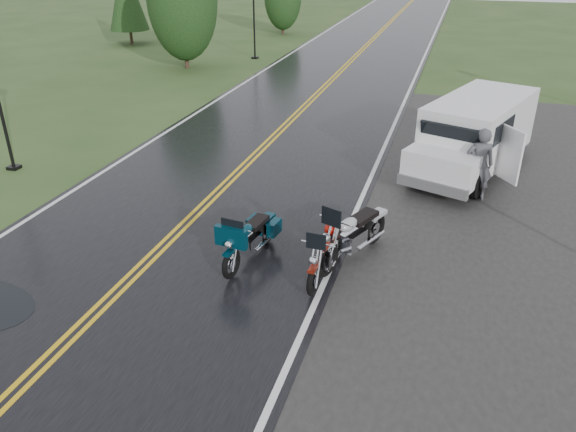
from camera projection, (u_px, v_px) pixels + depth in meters
The scene contains 11 objects.
ground at pixel (125, 285), 11.19m from camera, with size 120.00×120.00×0.00m, color #2D471E.
road at pixel (278, 133), 19.74m from camera, with size 8.00×100.00×0.04m, color black.
motorcycle_red at pixel (314, 269), 10.57m from camera, with size 0.77×2.12×1.25m, color #61150B, non-canonical shape.
motorcycle_teal at pixel (231, 253), 11.09m from camera, with size 0.78×2.15×1.27m, color #042734, non-canonical shape.
motorcycle_silver at pixel (327, 247), 11.10m from camera, with size 0.90×2.47×1.46m, color #A7A8AF, non-canonical shape.
van_white at pixel (419, 147), 15.29m from camera, with size 2.08×5.54×2.18m, color white, non-canonical shape.
person_at_van at pixel (479, 165), 14.43m from camera, with size 0.70×0.46×1.92m, color #47474C.
lamp_post_far_left at pixel (254, 21), 30.94m from camera, with size 0.35×0.35×4.09m, color black, non-canonical shape.
tree_left_mid at pixel (183, 12), 28.34m from camera, with size 3.56×3.56×5.56m, color #1E3D19, non-canonical shape.
tree_left_far at pixel (283, 4), 38.91m from camera, with size 2.57×2.57×3.95m, color #1E3D19, non-canonical shape.
pine_left_far at pixel (127, 2), 34.94m from camera, with size 2.44×2.44×5.08m, color #1E3D19, non-canonical shape.
Camera 1 is at (5.84, -8.03, 6.25)m, focal length 35.00 mm.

